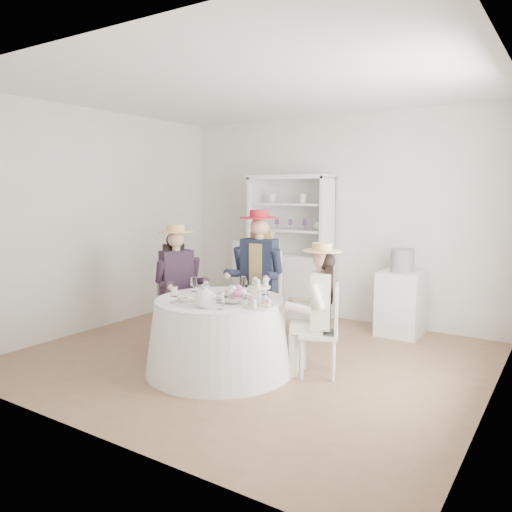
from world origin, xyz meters
The scene contains 23 objects.
ground centered at (0.00, 0.00, 0.00)m, with size 4.50×4.50×0.00m, color brown.
ceiling centered at (0.00, 0.00, 2.70)m, with size 4.50×4.50×0.00m, color white.
wall_back centered at (0.00, 2.00, 1.35)m, with size 4.50×4.50×0.00m, color silver.
wall_front centered at (0.00, -2.00, 1.35)m, with size 4.50×4.50×0.00m, color silver.
wall_left centered at (-2.25, 0.00, 1.35)m, with size 4.50×4.50×0.00m, color silver.
wall_right centered at (2.25, 0.00, 1.35)m, with size 4.50×4.50×0.00m, color silver.
tea_table centered at (-0.05, -0.47, 0.35)m, with size 1.42×1.42×0.70m.
hutch centered at (-0.51, 1.77, 0.68)m, with size 1.14×0.44×1.93m.
side_table centered at (1.05, 1.65, 0.38)m, with size 0.49×0.49×0.76m, color silver.
hatbox centered at (1.05, 1.65, 0.90)m, with size 0.27×0.27×0.27m, color black.
guest_left centered at (-0.90, -0.10, 0.76)m, with size 0.57×0.52×1.35m.
guest_mid centered at (-0.20, 0.46, 0.85)m, with size 0.56×0.59×1.51m.
guest_right centered at (0.81, -0.08, 0.70)m, with size 0.52×0.47×1.25m.
spare_chair centered at (-0.70, 1.10, 0.58)m, with size 0.45×0.45×1.08m.
teacup_a centered at (-0.32, -0.33, 0.74)m, with size 0.09×0.09×0.07m, color white.
teacup_b centered at (-0.11, -0.17, 0.73)m, with size 0.07×0.07×0.06m, color white.
teacup_c centered at (0.18, -0.34, 0.73)m, with size 0.08×0.08×0.07m, color white.
flower_bowl centered at (0.17, -0.55, 0.73)m, with size 0.22×0.22×0.05m, color white.
flower_arrangement centered at (0.16, -0.49, 0.78)m, with size 0.17×0.18×0.07m.
table_teapot centered at (0.07, -0.82, 0.78)m, with size 0.25×0.18×0.19m.
sandwich_plate centered at (-0.19, -0.76, 0.71)m, with size 0.27×0.27×0.06m.
cupcake_stand centered at (0.45, -0.55, 0.79)m, with size 0.27×0.27×0.25m.
stemware_set centered at (-0.05, -0.47, 0.77)m, with size 0.90×0.87×0.15m.
Camera 1 is at (2.76, -4.17, 1.72)m, focal length 35.00 mm.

